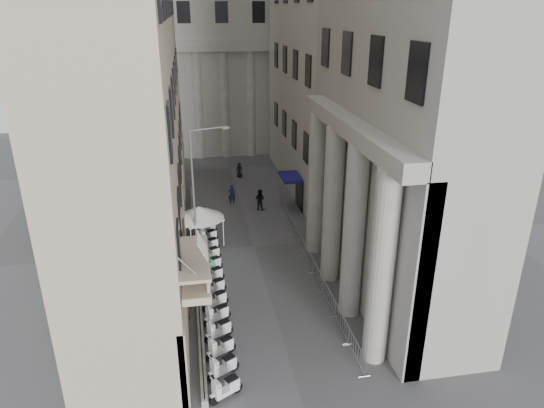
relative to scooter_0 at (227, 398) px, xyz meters
The scene contains 31 objects.
far_building 46.17m from the scooter_0, 85.64° to the left, with size 22.00×10.00×30.00m, color beige.
iron_fence 13.58m from the scooter_0, 94.15° to the left, with size 0.30×28.00×1.40m, color black, non-canonical shape.
blue_awning 22.80m from the scooter_0, 70.88° to the left, with size 1.60×3.00×3.00m, color navy, non-canonical shape.
flag 0.87m from the scooter_0, 141.48° to the left, with size 1.00×1.40×8.20m, color #9E0C11, non-canonical shape.
scooter_0 is the anchor object (origin of this frame).
scooter_1 1.44m from the scooter_0, 90.00° to the left, with size 0.56×1.40×1.50m, color white, non-canonical shape.
scooter_2 2.88m from the scooter_0, 90.00° to the left, with size 0.56×1.40×1.50m, color white, non-canonical shape.
scooter_3 4.32m from the scooter_0, 90.00° to the left, with size 0.56×1.40×1.50m, color white, non-canonical shape.
scooter_4 5.76m from the scooter_0, 90.00° to the left, with size 0.56×1.40×1.50m, color white, non-canonical shape.
scooter_5 7.20m from the scooter_0, 90.00° to the left, with size 0.56×1.40×1.50m, color white, non-canonical shape.
scooter_6 8.64m from the scooter_0, 90.00° to the left, with size 0.56×1.40×1.50m, color white, non-canonical shape.
scooter_7 10.08m from the scooter_0, 90.00° to the left, with size 0.56×1.40×1.50m, color white, non-canonical shape.
scooter_8 11.52m from the scooter_0, 90.00° to the left, with size 0.56×1.40×1.50m, color white, non-canonical shape.
scooter_9 12.96m from the scooter_0, 90.00° to the left, with size 0.56×1.40×1.50m, color white, non-canonical shape.
scooter_10 14.40m from the scooter_0, 90.00° to the left, with size 0.56×1.40×1.50m, color white, non-canonical shape.
scooter_11 15.84m from the scooter_0, 90.00° to the left, with size 0.56×1.40×1.50m, color white, non-canonical shape.
scooter_12 17.28m from the scooter_0, 90.00° to the left, with size 0.56×1.40×1.50m, color white, non-canonical shape.
barrier_0 6.77m from the scooter_0, 12.15° to the left, with size 0.60×2.40×1.10m, color #A8ABB0, non-canonical shape.
barrier_1 7.70m from the scooter_0, 30.66° to the left, with size 0.60×2.40×1.10m, color #A8ABB0, non-canonical shape.
barrier_2 9.23m from the scooter_0, 44.14° to the left, with size 0.60×2.40×1.10m, color #A8ABB0, non-canonical shape.
barrier_3 11.11m from the scooter_0, 53.43° to the left, with size 0.60×2.40×1.10m, color #A8ABB0, non-canonical shape.
barrier_4 13.21m from the scooter_0, 59.91° to the left, with size 0.60×2.40×1.10m, color #A8ABB0, non-canonical shape.
barrier_5 15.42m from the scooter_0, 64.57° to the left, with size 0.60×2.40×1.10m, color #A8ABB0, non-canonical shape.
barrier_6 17.71m from the scooter_0, 68.05° to the left, with size 0.60×2.40×1.10m, color #A8ABB0, non-canonical shape.
barrier_7 20.05m from the scooter_0, 70.72° to the left, with size 0.60×2.40×1.10m, color #A8ABB0, non-canonical shape.
security_tent 15.74m from the scooter_0, 89.89° to the left, with size 3.67×3.67×2.98m.
street_lamp 15.56m from the scooter_0, 92.06° to the left, with size 2.81×1.14×8.99m.
info_kiosk 11.97m from the scooter_0, 93.09° to the left, with size 0.39×0.88×1.80m.
pedestrian_a 23.70m from the scooter_0, 83.92° to the left, with size 0.63×0.42×1.74m, color #0D1437.
pedestrian_b 22.27m from the scooter_0, 77.59° to the left, with size 0.91×0.71×1.87m, color black.
pedestrian_c 31.01m from the scooter_0, 82.61° to the left, with size 0.76×0.50×1.57m, color black.
Camera 1 is at (-4.20, -12.67, 16.40)m, focal length 32.00 mm.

